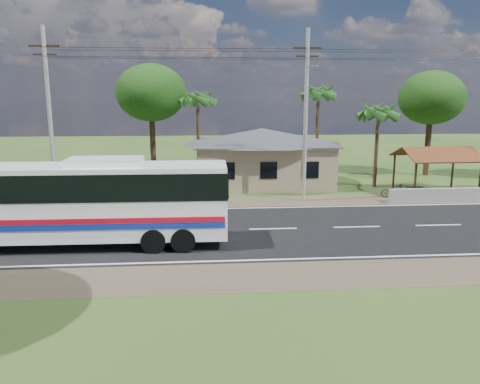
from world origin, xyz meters
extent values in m
plane|color=#2C4C1B|center=(0.00, 0.00, 0.00)|extent=(120.00, 120.00, 0.00)
cube|color=black|center=(0.00, 0.00, 0.01)|extent=(120.00, 10.00, 0.02)
cube|color=brown|center=(0.00, 6.50, 0.01)|extent=(120.00, 3.00, 0.01)
cube|color=brown|center=(0.00, -6.50, 0.01)|extent=(120.00, 3.00, 0.01)
cube|color=silver|center=(0.00, 4.70, 0.03)|extent=(120.00, 0.15, 0.01)
cube|color=silver|center=(0.00, -4.70, 0.03)|extent=(120.00, 0.15, 0.01)
cube|color=silver|center=(0.00, 0.00, 0.03)|extent=(120.00, 0.15, 0.01)
cube|color=tan|center=(1.00, 13.00, 1.60)|extent=(10.00, 8.00, 3.20)
cube|color=#4C4F54|center=(1.00, 13.00, 3.25)|extent=(10.60, 8.60, 0.10)
pyramid|color=#4C4F54|center=(1.00, 13.00, 4.40)|extent=(12.40, 10.00, 1.20)
cube|color=black|center=(-2.00, 8.98, 1.70)|extent=(1.20, 0.08, 1.20)
cube|color=black|center=(1.00, 8.98, 1.70)|extent=(1.20, 0.08, 1.20)
cube|color=black|center=(4.00, 8.98, 1.70)|extent=(1.20, 0.08, 1.20)
cylinder|color=#351F13|center=(10.70, 6.70, 1.30)|extent=(0.16, 0.16, 2.60)
cylinder|color=#351F13|center=(10.70, 10.30, 1.30)|extent=(0.16, 0.16, 2.60)
cylinder|color=#351F13|center=(15.30, 6.70, 1.30)|extent=(0.16, 0.16, 2.60)
cylinder|color=#351F13|center=(15.30, 10.30, 1.30)|extent=(0.16, 0.16, 2.60)
cube|color=brown|center=(13.00, 7.40, 2.90)|extent=(5.20, 2.28, 0.90)
cube|color=brown|center=(13.00, 9.60, 2.90)|extent=(5.20, 2.28, 0.90)
cube|color=#351F13|center=(13.00, 8.50, 3.25)|extent=(5.20, 0.12, 0.12)
cube|color=#9E9E99|center=(12.00, 5.60, 0.45)|extent=(7.00, 0.30, 0.90)
cylinder|color=#9E9E99|center=(-13.00, 6.50, 5.50)|extent=(0.26, 0.26, 11.00)
cube|color=#351F13|center=(-13.00, 6.50, 9.80)|extent=(1.80, 0.12, 0.12)
cube|color=#351F13|center=(-13.00, 6.50, 9.30)|extent=(1.40, 0.10, 0.10)
cylinder|color=#9E9E99|center=(3.00, 6.50, 5.50)|extent=(0.26, 0.26, 11.00)
cube|color=#351F13|center=(3.00, 6.50, 9.80)|extent=(1.80, 0.12, 0.12)
cube|color=#351F13|center=(3.00, 6.50, 9.30)|extent=(1.40, 0.10, 0.10)
cylinder|color=gray|center=(3.00, 5.50, 8.60)|extent=(0.08, 2.00, 0.08)
cube|color=gray|center=(3.00, 4.50, 8.60)|extent=(0.50, 0.18, 0.12)
cylinder|color=black|center=(-5.00, 6.50, 9.60)|extent=(16.00, 0.02, 0.02)
cylinder|color=black|center=(10.50, 6.50, 9.60)|extent=(15.00, 0.02, 0.02)
cylinder|color=#47301E|center=(9.50, 11.00, 3.00)|extent=(0.28, 0.28, 6.00)
cylinder|color=#47301E|center=(6.00, 15.50, 3.75)|extent=(0.28, 0.28, 7.50)
cylinder|color=#47301E|center=(-4.00, 16.00, 3.50)|extent=(0.28, 0.28, 7.00)
cylinder|color=#47301E|center=(-8.00, 18.00, 2.97)|extent=(0.50, 0.50, 5.95)
ellipsoid|color=#103C10|center=(-8.00, 18.00, 7.15)|extent=(6.00, 6.00, 4.92)
cylinder|color=#47301E|center=(16.00, 16.00, 2.80)|extent=(0.50, 0.50, 5.60)
ellipsoid|color=#103C10|center=(16.00, 16.00, 6.72)|extent=(5.60, 5.60, 4.59)
cube|color=white|center=(-9.14, -2.04, 2.14)|extent=(13.21, 2.92, 3.29)
cube|color=black|center=(-9.14, -2.04, 2.96)|extent=(13.26, 2.99, 1.21)
cube|color=#B10A1F|center=(-9.16, -3.44, 1.54)|extent=(12.95, 0.22, 0.24)
cube|color=#0E259A|center=(-9.16, -3.44, 1.26)|extent=(12.95, 0.22, 0.24)
cube|color=white|center=(-8.04, -2.06, 3.95)|extent=(3.32, 1.80, 0.33)
cylinder|color=black|center=(-13.52, -0.72, 0.55)|extent=(1.10, 0.40, 1.10)
cylinder|color=black|center=(-5.87, -3.35, 0.55)|extent=(1.10, 0.40, 1.10)
cylinder|color=black|center=(-5.83, -0.82, 0.55)|extent=(1.10, 0.40, 1.10)
cylinder|color=black|center=(-4.55, -3.37, 0.55)|extent=(1.10, 0.40, 1.10)
cylinder|color=black|center=(-4.51, -0.84, 0.55)|extent=(1.10, 0.40, 1.10)
imported|color=black|center=(9.43, 7.06, 0.46)|extent=(1.82, 0.82, 0.93)
camera|label=1|loc=(-3.59, -23.44, 6.85)|focal=35.00mm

